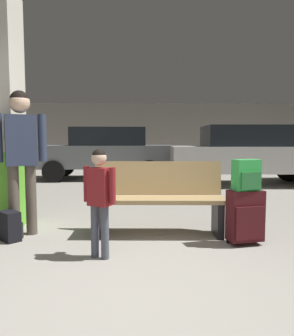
% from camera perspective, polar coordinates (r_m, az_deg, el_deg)
% --- Properties ---
extents(ground_plane, '(18.00, 18.00, 0.10)m').
position_cam_1_polar(ground_plane, '(6.42, -2.52, -5.94)').
color(ground_plane, gray).
extents(garage_back_wall, '(18.00, 0.12, 2.80)m').
position_cam_1_polar(garage_back_wall, '(15.16, -2.01, 5.84)').
color(garage_back_wall, gray).
rests_on(garage_back_wall, ground_plane).
extents(bench, '(1.62, 0.59, 0.89)m').
position_cam_1_polar(bench, '(4.07, 1.93, -5.24)').
color(bench, tan).
rests_on(bench, ground_plane).
extents(suitcase, '(0.41, 0.29, 0.60)m').
position_cam_1_polar(suitcase, '(3.84, 16.63, -7.94)').
color(suitcase, '#471419').
rests_on(suitcase, ground_plane).
extents(backpack_bright, '(0.31, 0.25, 0.34)m').
position_cam_1_polar(backpack_bright, '(3.76, 16.81, -1.24)').
color(backpack_bright, green).
rests_on(backpack_bright, suitcase).
extents(child, '(0.33, 0.27, 1.07)m').
position_cam_1_polar(child, '(3.24, -8.22, -4.01)').
color(child, '#4C5160').
rests_on(child, ground_plane).
extents(adult, '(0.55, 0.33, 1.74)m').
position_cam_1_polar(adult, '(4.22, -20.93, 3.41)').
color(adult, brown).
rests_on(adult, ground_plane).
extents(backpack_dark_floor, '(0.31, 0.31, 0.34)m').
position_cam_1_polar(backpack_dark_floor, '(4.17, -22.57, -9.26)').
color(backpack_dark_floor, black).
rests_on(backpack_dark_floor, ground_plane).
extents(parked_car_far, '(4.15, 1.90, 1.51)m').
position_cam_1_polar(parked_car_far, '(9.87, -7.26, 2.83)').
color(parked_car_far, slate).
rests_on(parked_car_far, ground_plane).
extents(parked_car_near, '(4.15, 1.90, 1.51)m').
position_cam_1_polar(parked_car_near, '(8.89, 17.28, 2.42)').
color(parked_car_near, silver).
rests_on(parked_car_near, ground_plane).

